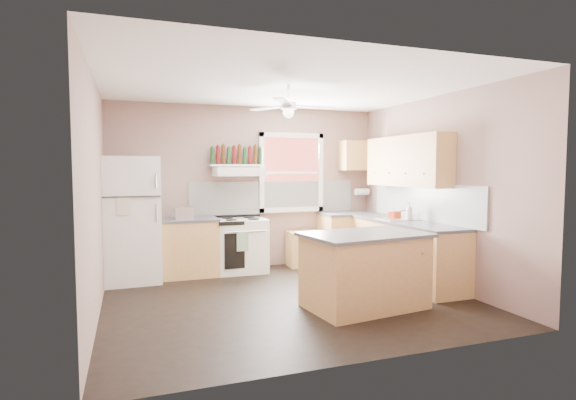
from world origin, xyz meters
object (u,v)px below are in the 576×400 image
object	(u,v)px
refrigerator	(132,220)
toaster	(184,213)
island	(365,272)
stove	(241,245)
cart	(305,249)

from	to	relation	value
refrigerator	toaster	distance (m)	0.75
refrigerator	island	world-z (taller)	refrigerator
stove	island	bearing A→B (deg)	-64.29
refrigerator	cart	xyz separation A→B (m)	(2.79, 0.14, -0.64)
island	toaster	bearing A→B (deg)	122.29
toaster	cart	size ratio (longest dim) A/B	0.49
toaster	cart	world-z (taller)	toaster
toaster	stove	xyz separation A→B (m)	(0.90, 0.07, -0.56)
cart	stove	bearing A→B (deg)	-175.88
refrigerator	stove	size ratio (longest dim) A/B	2.14
toaster	cart	distance (m)	2.16
toaster	island	bearing A→B (deg)	-56.81
refrigerator	stove	distance (m)	1.72
refrigerator	cart	distance (m)	2.86
refrigerator	island	size ratio (longest dim) A/B	1.36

